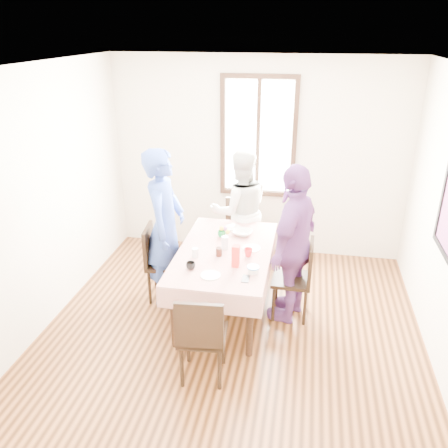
{
  "coord_description": "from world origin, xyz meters",
  "views": [
    {
      "loc": [
        0.67,
        -3.76,
        3.02
      ],
      "look_at": [
        -0.15,
        0.55,
        1.1
      ],
      "focal_mm": 36.56,
      "sensor_mm": 36.0,
      "label": 1
    }
  ],
  "objects_px": {
    "chair_right": "(291,279)",
    "chair_far": "(240,235)",
    "chair_left": "(166,263)",
    "person_right": "(292,244)",
    "person_far": "(240,210)",
    "dining_table": "(225,281)",
    "chair_near": "(203,335)",
    "person_left": "(165,227)"
  },
  "relations": [
    {
      "from": "dining_table",
      "to": "person_left",
      "type": "bearing_deg",
      "value": 168.32
    },
    {
      "from": "dining_table",
      "to": "person_far",
      "type": "distance_m",
      "value": 1.15
    },
    {
      "from": "dining_table",
      "to": "person_far",
      "type": "bearing_deg",
      "value": 90.0
    },
    {
      "from": "dining_table",
      "to": "person_right",
      "type": "bearing_deg",
      "value": 3.94
    },
    {
      "from": "dining_table",
      "to": "chair_right",
      "type": "bearing_deg",
      "value": 3.84
    },
    {
      "from": "chair_right",
      "to": "chair_near",
      "type": "bearing_deg",
      "value": 148.07
    },
    {
      "from": "chair_far",
      "to": "person_far",
      "type": "distance_m",
      "value": 0.36
    },
    {
      "from": "chair_left",
      "to": "chair_far",
      "type": "bearing_deg",
      "value": 134.77
    },
    {
      "from": "chair_left",
      "to": "person_far",
      "type": "xyz_separation_m",
      "value": [
        0.74,
        0.92,
        0.36
      ]
    },
    {
      "from": "chair_left",
      "to": "chair_far",
      "type": "xyz_separation_m",
      "value": [
        0.74,
        0.94,
        0.0
      ]
    },
    {
      "from": "chair_left",
      "to": "chair_near",
      "type": "bearing_deg",
      "value": 23.69
    },
    {
      "from": "chair_left",
      "to": "person_right",
      "type": "xyz_separation_m",
      "value": [
        1.45,
        -0.1,
        0.43
      ]
    },
    {
      "from": "dining_table",
      "to": "person_right",
      "type": "relative_size",
      "value": 0.9
    },
    {
      "from": "chair_far",
      "to": "chair_right",
      "type": "bearing_deg",
      "value": 121.04
    },
    {
      "from": "chair_right",
      "to": "chair_far",
      "type": "distance_m",
      "value": 1.27
    },
    {
      "from": "chair_left",
      "to": "chair_near",
      "type": "height_order",
      "value": "same"
    },
    {
      "from": "person_left",
      "to": "person_right",
      "type": "height_order",
      "value": "person_left"
    },
    {
      "from": "dining_table",
      "to": "person_right",
      "type": "distance_m",
      "value": 0.88
    },
    {
      "from": "chair_far",
      "to": "person_right",
      "type": "relative_size",
      "value": 0.52
    },
    {
      "from": "chair_left",
      "to": "chair_right",
      "type": "distance_m",
      "value": 1.48
    },
    {
      "from": "chair_far",
      "to": "chair_near",
      "type": "distance_m",
      "value": 2.18
    },
    {
      "from": "chair_right",
      "to": "chair_far",
      "type": "bearing_deg",
      "value": 36.39
    },
    {
      "from": "chair_left",
      "to": "person_left",
      "type": "bearing_deg",
      "value": 82.89
    },
    {
      "from": "person_right",
      "to": "dining_table",
      "type": "bearing_deg",
      "value": -67.09
    },
    {
      "from": "dining_table",
      "to": "chair_far",
      "type": "relative_size",
      "value": 1.74
    },
    {
      "from": "chair_right",
      "to": "person_left",
      "type": "distance_m",
      "value": 1.53
    },
    {
      "from": "chair_left",
      "to": "person_right",
      "type": "bearing_deg",
      "value": 79.0
    },
    {
      "from": "dining_table",
      "to": "chair_near",
      "type": "bearing_deg",
      "value": -90.0
    },
    {
      "from": "person_left",
      "to": "person_right",
      "type": "distance_m",
      "value": 1.44
    },
    {
      "from": "person_right",
      "to": "person_left",
      "type": "bearing_deg",
      "value": -74.98
    },
    {
      "from": "person_left",
      "to": "dining_table",
      "type": "bearing_deg",
      "value": -102.48
    },
    {
      "from": "person_left",
      "to": "chair_far",
      "type": "bearing_deg",
      "value": -38.16
    },
    {
      "from": "person_right",
      "to": "chair_left",
      "type": "bearing_deg",
      "value": -74.93
    },
    {
      "from": "chair_right",
      "to": "person_right",
      "type": "height_order",
      "value": "person_right"
    },
    {
      "from": "person_left",
      "to": "chair_right",
      "type": "bearing_deg",
      "value": -94.69
    },
    {
      "from": "chair_left",
      "to": "chair_far",
      "type": "height_order",
      "value": "same"
    },
    {
      "from": "dining_table",
      "to": "person_far",
      "type": "height_order",
      "value": "person_far"
    },
    {
      "from": "chair_right",
      "to": "person_far",
      "type": "relative_size",
      "value": 0.56
    },
    {
      "from": "chair_right",
      "to": "dining_table",
      "type": "bearing_deg",
      "value": 94.86
    },
    {
      "from": "chair_left",
      "to": "chair_near",
      "type": "relative_size",
      "value": 1.0
    },
    {
      "from": "dining_table",
      "to": "person_right",
      "type": "height_order",
      "value": "person_right"
    },
    {
      "from": "person_left",
      "to": "chair_left",
      "type": "bearing_deg",
      "value": 89.2
    }
  ]
}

